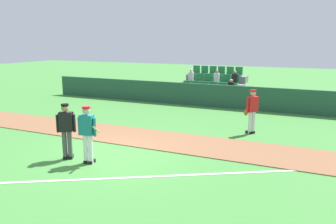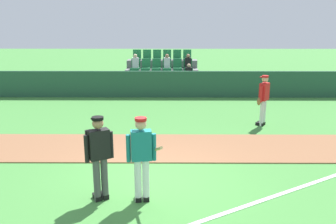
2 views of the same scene
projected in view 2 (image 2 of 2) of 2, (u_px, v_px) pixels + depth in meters
The scene contains 8 objects.
ground_plane at pixel (151, 181), 8.05m from camera, with size 80.00×80.00×0.00m, color #42843A.
infield_dirt_path at pixel (155, 147), 10.15m from camera, with size 28.00×2.31×0.03m, color brown.
foul_line_chalk at pixel (289, 191), 7.54m from camera, with size 12.00×0.10×0.01m, color white.
dugout_fence at pixel (161, 84), 16.80m from camera, with size 20.00×0.16×1.26m, color #234C38.
stadium_bleachers at pixel (162, 78), 18.61m from camera, with size 3.90×2.95×2.05m.
batter_teal_jersey at pixel (142, 156), 6.92m from camera, with size 0.72×0.74×1.76m.
umpire_home_plate at pixel (99, 153), 6.98m from camera, with size 0.54×0.45×1.76m.
runner_red_jersey at pixel (263, 98), 12.13m from camera, with size 0.52×0.54×1.76m.
Camera 2 is at (0.44, -7.39, 3.54)m, focal length 37.59 mm.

